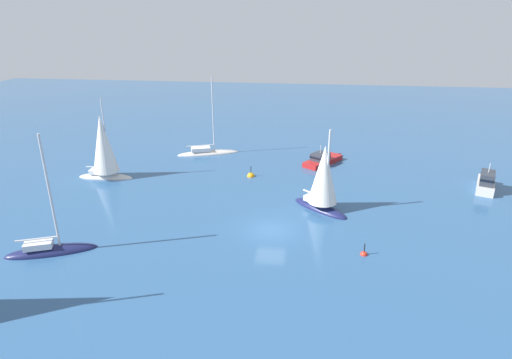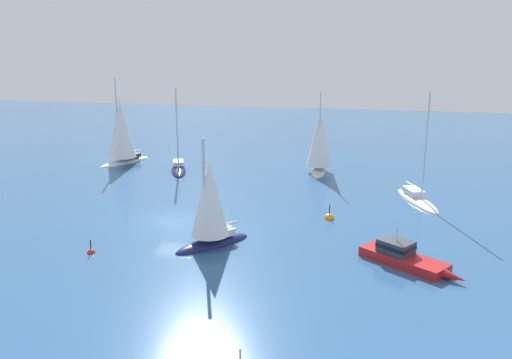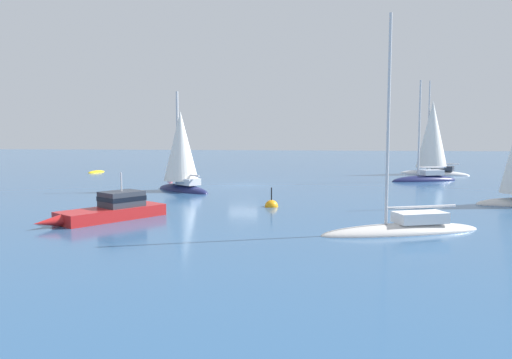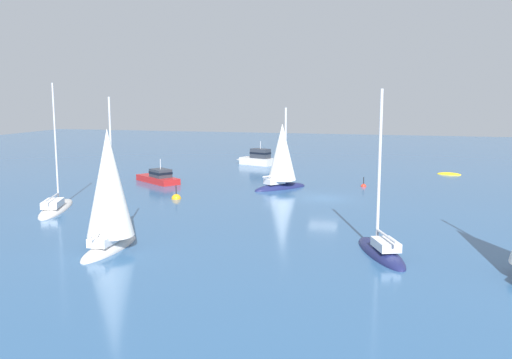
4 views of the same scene
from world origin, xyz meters
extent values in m
plane|color=#2D5684|center=(0.00, 0.00, 0.00)|extent=(160.00, 160.00, 0.00)
ellipsoid|color=#191E4C|center=(-16.41, -5.64, 0.00)|extent=(6.81, 3.96, 1.08)
cube|color=silver|center=(-17.15, -5.93, 0.79)|extent=(2.28, 1.78, 0.49)
cylinder|color=silver|center=(-15.79, -5.39, 4.95)|extent=(0.18, 0.18, 8.82)
cylinder|color=silver|center=(-17.18, -5.95, 1.28)|extent=(2.85, 1.25, 0.14)
ellipsoid|color=yellow|center=(18.44, -11.70, 0.00)|extent=(1.65, 2.82, 0.47)
ellipsoid|color=silver|center=(-10.12, 19.81, 0.00)|extent=(8.08, 4.35, 0.85)
cube|color=white|center=(-11.01, 19.49, 0.67)|extent=(2.66, 1.97, 0.50)
cylinder|color=silver|center=(-9.37, 20.08, 5.17)|extent=(0.14, 0.14, 9.50)
cylinder|color=silver|center=(-11.05, 19.47, 1.17)|extent=(3.41, 1.32, 0.11)
cube|color=#B21E1E|center=(4.65, 17.85, 0.31)|extent=(4.92, 5.79, 0.62)
cone|color=#B21E1E|center=(6.71, 20.72, 0.31)|extent=(1.34, 1.52, 0.62)
cube|color=#2D333D|center=(4.29, 17.34, 1.03)|extent=(2.47, 2.59, 0.83)
cube|color=black|center=(4.29, 17.34, 1.08)|extent=(2.53, 2.65, 0.24)
cylinder|color=silver|center=(4.29, 17.34, 1.96)|extent=(0.08, 0.08, 1.02)
ellipsoid|color=#191E4C|center=(4.16, 4.77, 0.00)|extent=(5.66, 5.09, 1.07)
cube|color=silver|center=(3.60, 5.23, 0.79)|extent=(2.11, 2.03, 0.51)
cylinder|color=silver|center=(4.62, 4.38, 4.15)|extent=(0.20, 0.20, 7.23)
cylinder|color=silver|center=(3.58, 5.25, 1.30)|extent=(2.18, 1.85, 0.16)
cone|color=white|center=(4.31, 4.64, 3.55)|extent=(3.80, 3.80, 5.42)
cube|color=silver|center=(21.23, 11.67, 0.46)|extent=(3.07, 4.68, 0.91)
cone|color=silver|center=(22.20, 14.19, 0.46)|extent=(1.25, 1.35, 0.91)
cube|color=#2D333D|center=(21.01, 11.10, 1.52)|extent=(2.06, 2.71, 1.21)
cube|color=black|center=(21.01, 11.10, 1.58)|extent=(2.11, 2.76, 0.24)
cylinder|color=silver|center=(21.01, 11.10, 2.61)|extent=(0.08, 0.08, 0.98)
ellipsoid|color=silver|center=(-19.46, 9.88, 0.00)|extent=(6.19, 1.78, 0.97)
cube|color=white|center=(-20.19, 9.85, 0.74)|extent=(1.88, 1.17, 0.51)
cylinder|color=silver|center=(-18.84, 9.90, 4.70)|extent=(0.12, 0.12, 8.42)
cylinder|color=silver|center=(-20.22, 9.85, 1.24)|extent=(2.76, 0.18, 0.10)
cone|color=white|center=(-19.24, 9.88, 3.94)|extent=(2.85, 2.85, 6.32)
sphere|color=orange|center=(-3.45, 12.38, 0.00)|extent=(0.84, 0.84, 0.84)
cylinder|color=black|center=(-3.45, 12.38, 0.81)|extent=(0.08, 0.08, 0.78)
sphere|color=red|center=(7.37, -2.93, 0.00)|extent=(0.55, 0.55, 0.55)
cylinder|color=black|center=(7.37, -2.93, 0.61)|extent=(0.08, 0.08, 0.67)
camera|label=1|loc=(2.77, -31.57, 17.14)|focal=29.69mm
camera|label=2|loc=(37.16, 15.30, 13.79)|focal=36.35mm
camera|label=3|loc=(-6.02, 43.93, 4.71)|focal=36.06mm
camera|label=4|loc=(-48.50, -6.77, 9.10)|focal=39.67mm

